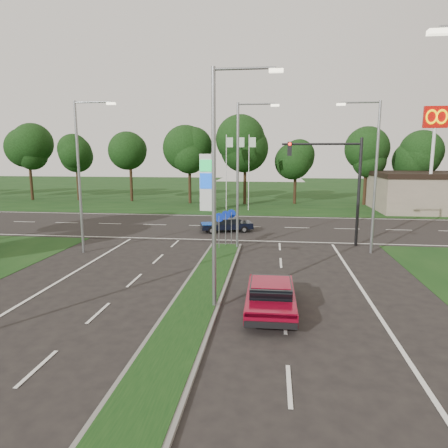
# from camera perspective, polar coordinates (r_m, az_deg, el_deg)

# --- Properties ---
(ground) EXTENTS (160.00, 160.00, 0.00)m
(ground) POSITION_cam_1_polar(r_m,az_deg,el_deg) (10.89, -10.95, -23.34)
(ground) COLOR black
(ground) RESTS_ON ground
(verge_far) EXTENTS (160.00, 50.00, 0.02)m
(verge_far) POSITION_cam_1_polar(r_m,az_deg,el_deg) (63.98, 4.30, 4.55)
(verge_far) COLOR black
(verge_far) RESTS_ON ground
(cross_road) EXTENTS (160.00, 12.00, 0.02)m
(cross_road) POSITION_cam_1_polar(r_m,az_deg,el_deg) (33.30, 1.75, -0.38)
(cross_road) COLOR black
(cross_road) RESTS_ON ground
(median_kerb) EXTENTS (2.00, 26.00, 0.12)m
(median_kerb) POSITION_cam_1_polar(r_m,az_deg,el_deg) (14.24, -5.88, -14.52)
(median_kerb) COLOR slate
(median_kerb) RESTS_ON ground
(streetlight_median_near) EXTENTS (2.53, 0.22, 9.00)m
(streetlight_median_near) POSITION_cam_1_polar(r_m,az_deg,el_deg) (14.79, -0.69, 6.57)
(streetlight_median_near) COLOR gray
(streetlight_median_near) RESTS_ON ground
(streetlight_median_far) EXTENTS (2.53, 0.22, 9.00)m
(streetlight_median_far) POSITION_cam_1_polar(r_m,az_deg,el_deg) (24.72, 2.43, 7.90)
(streetlight_median_far) COLOR gray
(streetlight_median_far) RESTS_ON ground
(streetlight_left_far) EXTENTS (2.53, 0.22, 9.00)m
(streetlight_left_far) POSITION_cam_1_polar(r_m,az_deg,el_deg) (25.30, -19.65, 7.39)
(streetlight_left_far) COLOR gray
(streetlight_left_far) RESTS_ON ground
(streetlight_right_far) EXTENTS (2.53, 0.22, 9.00)m
(streetlight_right_far) POSITION_cam_1_polar(r_m,az_deg,el_deg) (25.32, 20.46, 7.34)
(streetlight_right_far) COLOR gray
(streetlight_right_far) RESTS_ON ground
(traffic_signal) EXTENTS (5.10, 0.42, 7.00)m
(traffic_signal) POSITION_cam_1_polar(r_m,az_deg,el_deg) (26.99, 16.08, 6.79)
(traffic_signal) COLOR black
(traffic_signal) RESTS_ON ground
(median_signs) EXTENTS (1.16, 1.76, 2.38)m
(median_signs) POSITION_cam_1_polar(r_m,az_deg,el_deg) (25.56, 0.21, 0.39)
(median_signs) COLOR gray
(median_signs) RESTS_ON ground
(gas_pylon) EXTENTS (5.80, 1.26, 8.00)m
(gas_pylon) POSITION_cam_1_polar(r_m,az_deg,el_deg) (42.31, -2.24, 6.18)
(gas_pylon) COLOR silver
(gas_pylon) RESTS_ON ground
(mcdonalds_sign) EXTENTS (2.20, 0.47, 10.40)m
(mcdonalds_sign) POSITION_cam_1_polar(r_m,az_deg,el_deg) (43.34, 27.87, 11.49)
(mcdonalds_sign) COLOR silver
(mcdonalds_sign) RESTS_ON ground
(treeline_far) EXTENTS (6.00, 6.00, 9.90)m
(treeline_far) POSITION_cam_1_polar(r_m,az_deg,el_deg) (48.66, 3.67, 10.93)
(treeline_far) COLOR black
(treeline_far) RESTS_ON ground
(red_sedan) EXTENTS (1.87, 4.42, 1.21)m
(red_sedan) POSITION_cam_1_polar(r_m,az_deg,el_deg) (15.53, 6.68, -10.07)
(red_sedan) COLOR maroon
(red_sedan) RESTS_ON ground
(navy_sedan) EXTENTS (4.19, 2.59, 1.07)m
(navy_sedan) POSITION_cam_1_polar(r_m,az_deg,el_deg) (30.97, 0.40, -0.07)
(navy_sedan) COLOR black
(navy_sedan) RESTS_ON ground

